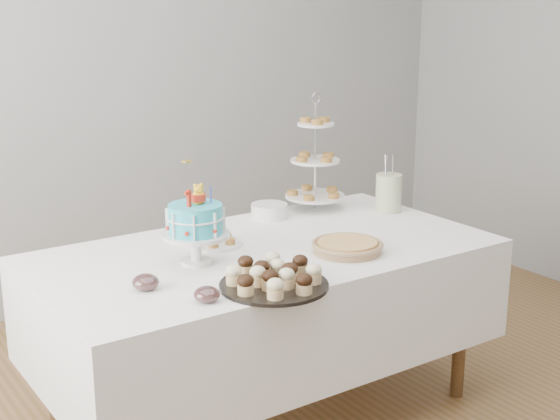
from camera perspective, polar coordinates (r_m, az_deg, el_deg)
walls at (r=2.91m, az=2.09°, el=6.58°), size 5.04×4.04×2.70m
table at (r=3.36m, az=-1.09°, el=-6.50°), size 1.92×1.02×0.77m
birthday_cake at (r=3.08m, az=-6.16°, el=-1.93°), size 0.27×0.27×0.41m
cupcake_tray at (r=2.84m, az=-0.45°, el=-4.81°), size 0.40×0.40×0.09m
pie at (r=3.24m, az=4.95°, el=-2.64°), size 0.30×0.30×0.05m
tiered_stand at (r=3.85m, az=2.59°, el=3.59°), size 0.30×0.30×0.58m
plate_stack at (r=3.72m, az=-0.79°, el=-0.07°), size 0.18×0.18×0.07m
pastry_plate at (r=3.33m, az=-4.72°, el=-2.30°), size 0.23×0.23×0.03m
jam_bowl_a at (r=2.72m, az=-5.38°, el=-6.17°), size 0.09×0.09×0.06m
jam_bowl_b at (r=2.86m, az=-9.81°, el=-5.24°), size 0.10×0.10×0.06m
utensil_pitcher at (r=3.86m, az=7.95°, el=1.37°), size 0.13×0.13×0.28m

